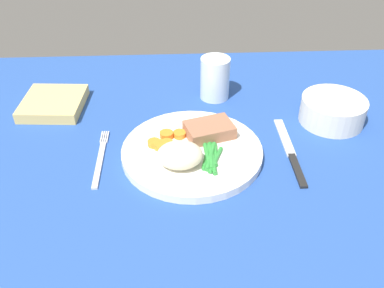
# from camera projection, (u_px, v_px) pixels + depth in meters

# --- Properties ---
(dining_table) EXTENTS (1.20, 0.90, 0.02)m
(dining_table) POSITION_uv_depth(u_px,v_px,m) (206.00, 162.00, 0.78)
(dining_table) COLOR #234793
(dining_table) RESTS_ON ground
(dinner_plate) EXTENTS (0.26, 0.26, 0.02)m
(dinner_plate) POSITION_uv_depth(u_px,v_px,m) (192.00, 152.00, 0.77)
(dinner_plate) COLOR white
(dinner_plate) RESTS_ON dining_table
(meat_portion) EXTENTS (0.10, 0.08, 0.02)m
(meat_portion) POSITION_uv_depth(u_px,v_px,m) (209.00, 130.00, 0.80)
(meat_portion) COLOR #936047
(meat_portion) RESTS_ON dinner_plate
(mashed_potatoes) EXTENTS (0.08, 0.06, 0.04)m
(mashed_potatoes) POSITION_uv_depth(u_px,v_px,m) (180.00, 155.00, 0.72)
(mashed_potatoes) COLOR beige
(mashed_potatoes) RESTS_ON dinner_plate
(carrot_slices) EXTENTS (0.07, 0.06, 0.01)m
(carrot_slices) POSITION_uv_depth(u_px,v_px,m) (165.00, 140.00, 0.78)
(carrot_slices) COLOR orange
(carrot_slices) RESTS_ON dinner_plate
(green_beans) EXTENTS (0.04, 0.09, 0.01)m
(green_beans) POSITION_uv_depth(u_px,v_px,m) (211.00, 157.00, 0.74)
(green_beans) COLOR #2D8C38
(green_beans) RESTS_ON dinner_plate
(fork) EXTENTS (0.01, 0.17, 0.00)m
(fork) POSITION_uv_depth(u_px,v_px,m) (100.00, 158.00, 0.77)
(fork) COLOR silver
(fork) RESTS_ON dining_table
(knife) EXTENTS (0.02, 0.21, 0.01)m
(knife) POSITION_uv_depth(u_px,v_px,m) (290.00, 152.00, 0.78)
(knife) COLOR black
(knife) RESTS_ON dining_table
(water_glass) EXTENTS (0.06, 0.06, 0.09)m
(water_glass) POSITION_uv_depth(u_px,v_px,m) (215.00, 81.00, 0.93)
(water_glass) COLOR silver
(water_glass) RESTS_ON dining_table
(salad_bowl) EXTENTS (0.13, 0.13, 0.05)m
(salad_bowl) POSITION_uv_depth(u_px,v_px,m) (333.00, 109.00, 0.85)
(salad_bowl) COLOR silver
(salad_bowl) RESTS_ON dining_table
(napkin) EXTENTS (0.13, 0.14, 0.02)m
(napkin) POSITION_uv_depth(u_px,v_px,m) (53.00, 103.00, 0.91)
(napkin) COLOR #DBBC6B
(napkin) RESTS_ON dining_table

